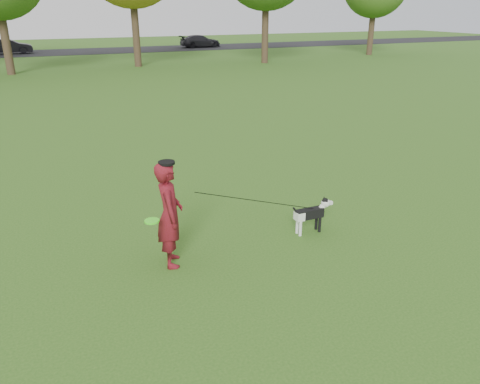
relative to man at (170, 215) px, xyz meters
name	(u,v)px	position (x,y,z in m)	size (l,w,h in m)	color
ground	(231,241)	(1.17, 0.33, -0.86)	(120.00, 120.00, 0.00)	#285116
road	(63,52)	(1.17, 40.33, -0.85)	(120.00, 7.00, 0.02)	black
man	(170,215)	(0.00, 0.00, 0.00)	(0.63, 0.41, 1.72)	#5F110D
dog	(312,212)	(2.67, 0.07, -0.47)	(0.86, 0.17, 0.65)	black
car_mid	(10,46)	(-3.14, 40.33, -0.23)	(1.29, 3.70, 1.22)	black
car_right	(200,41)	(14.34, 40.33, -0.25)	(1.66, 4.09, 1.19)	black
man_held_items	(260,201)	(1.57, 0.01, -0.04)	(3.22, 0.38, 1.30)	#47FF20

